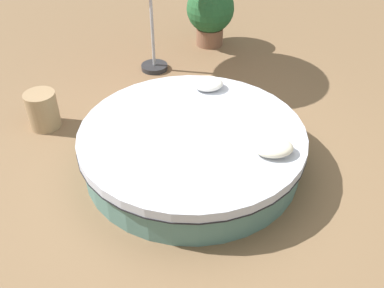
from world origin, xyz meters
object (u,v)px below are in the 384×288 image
at_px(side_table, 43,110).
at_px(throw_pillow_1, 208,84).
at_px(round_bed, 192,147).
at_px(throw_pillow_0, 273,148).
at_px(planter, 210,12).

bearing_deg(side_table, throw_pillow_1, -178.82).
bearing_deg(round_bed, throw_pillow_0, 151.73).
height_order(throw_pillow_1, side_table, throw_pillow_1).
height_order(round_bed, side_table, side_table).
height_order(round_bed, planter, planter).
distance_m(round_bed, throw_pillow_1, 1.03).
height_order(throw_pillow_0, side_table, throw_pillow_0).
relative_size(throw_pillow_0, side_table, 0.85).
height_order(round_bed, throw_pillow_1, throw_pillow_1).
xyz_separation_m(round_bed, throw_pillow_0, (-0.85, 0.46, 0.31)).
bearing_deg(round_bed, planter, -98.26).
relative_size(throw_pillow_0, throw_pillow_1, 1.08).
distance_m(round_bed, side_table, 2.16).
bearing_deg(throw_pillow_0, side_table, -25.77).
bearing_deg(side_table, planter, -134.30).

